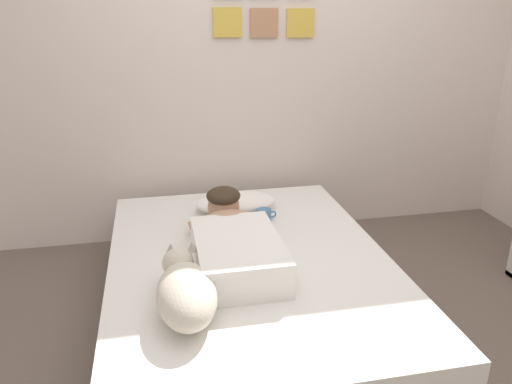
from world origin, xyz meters
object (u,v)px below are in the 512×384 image
bed (250,289)px  coffee_cup (264,215)px  dog (185,290)px  cell_phone (284,281)px  person_lying (233,240)px  pillow (236,202)px

bed → coffee_cup: 0.55m
dog → cell_phone: size_ratio=4.11×
bed → cell_phone: size_ratio=14.89×
bed → cell_phone: cell_phone is taller
bed → person_lying: size_ratio=2.27×
bed → person_lying: (-0.08, 0.01, 0.30)m
person_lying → pillow: bearing=79.5°
person_lying → coffee_cup: 0.53m
dog → cell_phone: (0.49, 0.15, -0.10)m
cell_phone → person_lying: bearing=124.3°
dog → cell_phone: bearing=16.8°
bed → pillow: 0.70m
person_lying → coffee_cup: (0.27, 0.45, -0.07)m
coffee_cup → bed: bearing=-111.8°
pillow → cell_phone: (0.08, -0.94, -0.05)m
bed → cell_phone: bearing=-67.8°
cell_phone → dog: bearing=-163.2°
bed → pillow: pillow is taller
coffee_cup → cell_phone: (-0.06, -0.74, -0.03)m
person_lying → coffee_cup: person_lying is taller
cell_phone → coffee_cup: bearing=85.0°
person_lying → cell_phone: bearing=-55.7°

